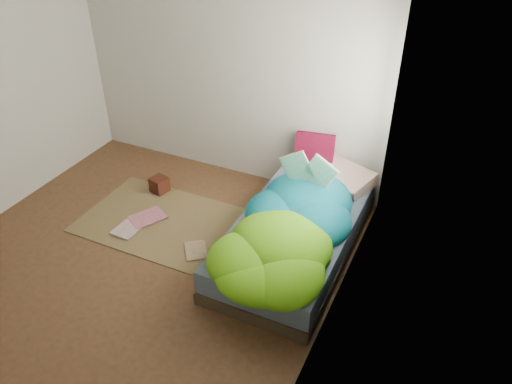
# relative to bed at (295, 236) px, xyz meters

# --- Properties ---
(ground) EXTENTS (3.50, 3.50, 0.00)m
(ground) POSITION_rel_bed_xyz_m (-1.22, -0.72, -0.17)
(ground) COLOR #46331A
(ground) RESTS_ON ground
(room_walls) EXTENTS (3.54, 3.54, 2.62)m
(room_walls) POSITION_rel_bed_xyz_m (-1.21, -0.71, 1.46)
(room_walls) COLOR beige
(room_walls) RESTS_ON ground
(bed) EXTENTS (1.00, 2.00, 0.34)m
(bed) POSITION_rel_bed_xyz_m (0.00, 0.00, 0.00)
(bed) COLOR #372A1E
(bed) RESTS_ON ground
(duvet) EXTENTS (0.96, 1.84, 0.34)m
(duvet) POSITION_rel_bed_xyz_m (0.00, -0.22, 0.34)
(duvet) COLOR #07576D
(duvet) RESTS_ON bed
(rug) EXTENTS (1.60, 1.10, 0.01)m
(rug) POSITION_rel_bed_xyz_m (-1.37, -0.17, -0.16)
(rug) COLOR brown
(rug) RESTS_ON ground
(pillow_floral) EXTENTS (0.71, 0.58, 0.14)m
(pillow_floral) POSITION_rel_bed_xyz_m (0.17, 0.79, 0.24)
(pillow_floral) COLOR beige
(pillow_floral) RESTS_ON bed
(pillow_magenta) EXTENTS (0.42, 0.21, 0.40)m
(pillow_magenta) POSITION_rel_bed_xyz_m (-0.17, 0.92, 0.37)
(pillow_magenta) COLOR #47041F
(pillow_magenta) RESTS_ON bed
(open_book) EXTENTS (0.45, 0.10, 0.27)m
(open_book) POSITION_rel_bed_xyz_m (-0.01, 0.27, 0.65)
(open_book) COLOR #2B7C28
(open_book) RESTS_ON duvet
(wooden_box) EXTENTS (0.20, 0.20, 0.17)m
(wooden_box) POSITION_rel_bed_xyz_m (-1.70, 0.28, -0.07)
(wooden_box) COLOR #34160B
(wooden_box) RESTS_ON rug
(floor_book_a) EXTENTS (0.25, 0.33, 0.02)m
(floor_book_a) POSITION_rel_bed_xyz_m (-1.71, -0.42, -0.14)
(floor_book_a) COLOR silver
(floor_book_a) RESTS_ON rug
(floor_book_b) EXTENTS (0.39, 0.42, 0.03)m
(floor_book_b) POSITION_rel_bed_xyz_m (-1.63, -0.15, -0.14)
(floor_book_b) COLOR #D67B88
(floor_book_b) RESTS_ON rug
(floor_book_c) EXTENTS (0.32, 0.33, 0.02)m
(floor_book_c) POSITION_rel_bed_xyz_m (-0.90, -0.49, -0.15)
(floor_book_c) COLOR tan
(floor_book_c) RESTS_ON rug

